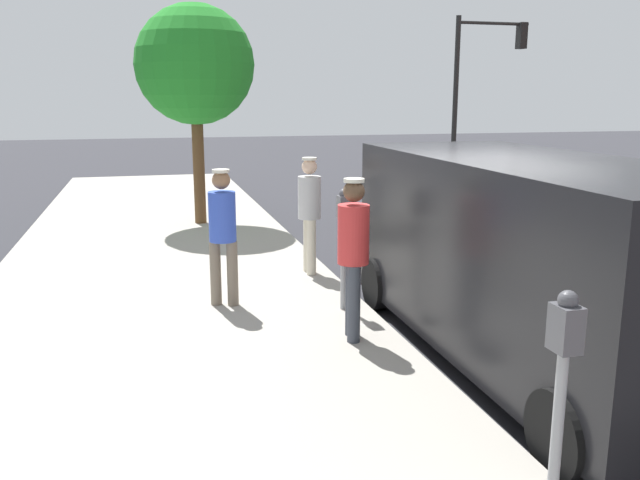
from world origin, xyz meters
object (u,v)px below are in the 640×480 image
object	(u,v)px
parking_meter_near	(344,228)
street_tree	(195,66)
parked_van	(532,255)
traffic_light_corner	(481,72)
pedestrian_in_blue	(223,228)
pedestrian_in_red	(353,248)
pedestrian_in_gray	(310,207)
parking_meter_far	(562,370)

from	to	relation	value
parking_meter_near	street_tree	size ratio (longest dim) A/B	0.34
parked_van	traffic_light_corner	size ratio (longest dim) A/B	1.00
parking_meter_near	pedestrian_in_blue	bearing A→B (deg)	-21.01
pedestrian_in_blue	pedestrian_in_red	bearing A→B (deg)	127.92
pedestrian_in_gray	traffic_light_corner	size ratio (longest dim) A/B	0.33
pedestrian_in_blue	street_tree	distance (m)	6.22
pedestrian_in_gray	parking_meter_far	bearing A→B (deg)	89.88
parking_meter_far	pedestrian_in_red	bearing A→B (deg)	-86.67
parking_meter_near	pedestrian_in_red	world-z (taller)	pedestrian_in_red
parking_meter_near	parking_meter_far	distance (m)	4.45
parking_meter_near	pedestrian_in_gray	distance (m)	1.79
pedestrian_in_red	street_tree	size ratio (longest dim) A/B	0.40
pedestrian_in_blue	pedestrian_in_red	distance (m)	1.98
traffic_light_corner	street_tree	distance (m)	10.82
pedestrian_in_red	parked_van	world-z (taller)	parked_van
pedestrian_in_blue	parked_van	size ratio (longest dim) A/B	0.33
traffic_light_corner	street_tree	xyz separation A→B (m)	(9.31, 5.52, -0.14)
pedestrian_in_red	street_tree	world-z (taller)	street_tree
parking_meter_near	pedestrian_in_blue	xyz separation A→B (m)	(1.42, -0.54, -0.03)
pedestrian_in_gray	pedestrian_in_red	xyz separation A→B (m)	(0.21, 2.81, 0.02)
parking_meter_far	pedestrian_in_gray	world-z (taller)	pedestrian_in_gray
traffic_light_corner	parking_meter_near	bearing A→B (deg)	55.76
pedestrian_in_red	traffic_light_corner	size ratio (longest dim) A/B	0.34
parking_meter_far	pedestrian_in_red	xyz separation A→B (m)	(0.20, -3.43, -0.01)
parked_van	parking_meter_near	bearing A→B (deg)	-49.44
parking_meter_near	parked_van	bearing A→B (deg)	130.56
pedestrian_in_gray	parked_van	xyz separation A→B (m)	(-1.49, 3.55, 0.00)
pedestrian_in_gray	parked_van	world-z (taller)	parked_van
parking_meter_far	pedestrian_in_gray	size ratio (longest dim) A/B	0.87
pedestrian_in_gray	traffic_light_corner	world-z (taller)	traffic_light_corner
parking_meter_near	pedestrian_in_gray	bearing A→B (deg)	-90.41
pedestrian_in_red	pedestrian_in_blue	bearing A→B (deg)	-52.08
pedestrian_in_red	street_tree	distance (m)	7.76
pedestrian_in_blue	parked_van	distance (m)	3.71
street_tree	pedestrian_in_gray	bearing A→B (deg)	105.29
parking_meter_near	traffic_light_corner	bearing A→B (deg)	-124.24
parking_meter_far	parked_van	bearing A→B (deg)	-119.05
traffic_light_corner	street_tree	size ratio (longest dim) A/B	1.17
pedestrian_in_red	parked_van	bearing A→B (deg)	156.64
parking_meter_far	street_tree	distance (m)	11.09
traffic_light_corner	parking_meter_far	bearing A→B (deg)	63.66
pedestrian_in_red	traffic_light_corner	world-z (taller)	traffic_light_corner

